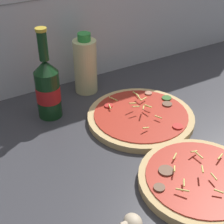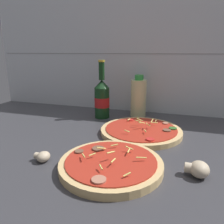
# 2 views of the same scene
# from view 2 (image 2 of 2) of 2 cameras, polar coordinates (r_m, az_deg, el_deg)

# --- Properties ---
(counter_slab) EXTENTS (1.60, 0.90, 0.03)m
(counter_slab) POSITION_cam_2_polar(r_m,az_deg,el_deg) (0.67, 2.11, -10.87)
(counter_slab) COLOR #38383D
(counter_slab) RESTS_ON ground
(tile_backsplash) EXTENTS (1.60, 0.01, 0.60)m
(tile_backsplash) POSITION_cam_2_polar(r_m,az_deg,el_deg) (1.05, 9.14, 14.81)
(tile_backsplash) COLOR silver
(tile_backsplash) RESTS_ON ground
(pizza_near) EXTENTS (0.26, 0.26, 0.05)m
(pizza_near) POSITION_cam_2_polar(r_m,az_deg,el_deg) (0.57, -0.28, -13.42)
(pizza_near) COLOR tan
(pizza_near) RESTS_ON counter_slab
(pizza_far) EXTENTS (0.29, 0.29, 0.05)m
(pizza_far) POSITION_cam_2_polar(r_m,az_deg,el_deg) (0.79, 7.61, -4.90)
(pizza_far) COLOR tan
(pizza_far) RESTS_ON counter_slab
(beer_bottle) EXTENTS (0.07, 0.07, 0.25)m
(beer_bottle) POSITION_cam_2_polar(r_m,az_deg,el_deg) (0.96, -2.64, 3.67)
(beer_bottle) COLOR #143819
(beer_bottle) RESTS_ON counter_slab
(oil_bottle) EXTENTS (0.07, 0.07, 0.19)m
(oil_bottle) POSITION_cam_2_polar(r_m,az_deg,el_deg) (0.99, 6.94, 3.81)
(oil_bottle) COLOR beige
(oil_bottle) RESTS_ON counter_slab
(mushroom_left) EXTENTS (0.04, 0.04, 0.03)m
(mushroom_left) POSITION_cam_2_polar(r_m,az_deg,el_deg) (0.62, -17.64, -11.03)
(mushroom_left) COLOR beige
(mushroom_left) RESTS_ON counter_slab
(mushroom_right) EXTENTS (0.06, 0.05, 0.04)m
(mushroom_right) POSITION_cam_2_polar(r_m,az_deg,el_deg) (0.57, 21.58, -13.70)
(mushroom_right) COLOR beige
(mushroom_right) RESTS_ON counter_slab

